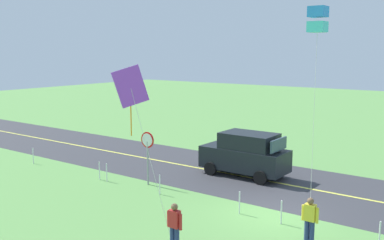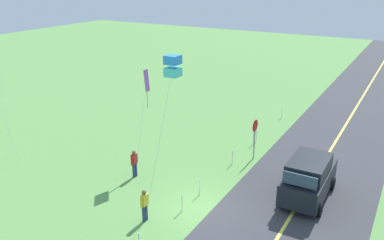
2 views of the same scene
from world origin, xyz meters
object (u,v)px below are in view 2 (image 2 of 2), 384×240
object	(u,v)px
kite_red_low	(146,82)
person_adult_companion	(145,204)
car_suv_foreground	(309,177)
kite_blue_mid	(173,66)
person_adult_near	(134,163)
stop_sign	(255,131)

from	to	relation	value
kite_red_low	person_adult_companion	bearing A→B (deg)	-146.73
car_suv_foreground	kite_blue_mid	world-z (taller)	kite_blue_mid
car_suv_foreground	person_adult_near	distance (m)	9.39
car_suv_foreground	kite_red_low	xyz separation A→B (m)	(-0.90, 9.19, 3.96)
stop_sign	person_adult_near	bearing A→B (deg)	138.23
car_suv_foreground	stop_sign	size ratio (longest dim) A/B	1.72
stop_sign	kite_blue_mid	world-z (taller)	kite_blue_mid
car_suv_foreground	kite_blue_mid	xyz separation A→B (m)	(-5.25, 4.66, 6.20)
stop_sign	kite_red_low	distance (m)	7.22
stop_sign	kite_blue_mid	size ratio (longest dim) A/B	0.33
person_adult_companion	stop_sign	bearing A→B (deg)	102.86
person_adult_companion	car_suv_foreground	bearing A→B (deg)	68.98
kite_blue_mid	car_suv_foreground	bearing A→B (deg)	-41.58
kite_red_low	stop_sign	bearing A→B (deg)	-52.55
person_adult_near	person_adult_companion	xyz separation A→B (m)	(-3.24, -3.05, 0.00)
stop_sign	person_adult_companion	bearing A→B (deg)	167.81
person_adult_near	person_adult_companion	distance (m)	4.45
person_adult_near	car_suv_foreground	bearing A→B (deg)	82.11
person_adult_companion	kite_red_low	bearing A→B (deg)	148.32
person_adult_near	kite_red_low	xyz separation A→B (m)	(1.64, 0.15, 4.25)
person_adult_near	person_adult_companion	world-z (taller)	same
stop_sign	person_adult_near	distance (m)	7.48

